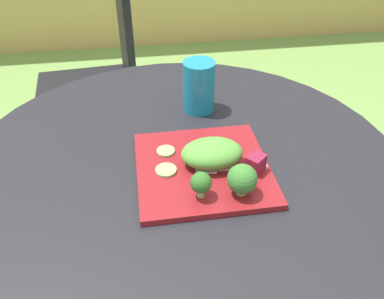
% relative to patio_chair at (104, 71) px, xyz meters
% --- Properties ---
extents(patio_table, '(1.01, 1.01, 0.75)m').
position_rel_patio_chair_xyz_m(patio_table, '(0.22, -0.95, -0.01)').
color(patio_table, black).
rests_on(patio_table, ground_plane).
extents(patio_chair, '(0.48, 0.48, 0.90)m').
position_rel_patio_chair_xyz_m(patio_chair, '(0.00, 0.00, 0.00)').
color(patio_chair, black).
rests_on(patio_chair, ground_plane).
extents(salad_plate, '(0.28, 0.28, 0.01)m').
position_rel_patio_chair_xyz_m(salad_plate, '(0.26, -1.01, 0.23)').
color(salad_plate, maroon).
rests_on(salad_plate, patio_table).
extents(drinking_glass, '(0.08, 0.08, 0.14)m').
position_rel_patio_chair_xyz_m(drinking_glass, '(0.30, -0.75, 0.29)').
color(drinking_glass, teal).
rests_on(drinking_glass, patio_table).
extents(fork, '(0.15, 0.03, 0.00)m').
position_rel_patio_chair_xyz_m(fork, '(0.31, -1.03, 0.24)').
color(fork, silver).
rests_on(fork, salad_plate).
extents(lettuce_mound, '(0.13, 0.10, 0.05)m').
position_rel_patio_chair_xyz_m(lettuce_mound, '(0.28, -1.00, 0.27)').
color(lettuce_mound, '#519338').
rests_on(lettuce_mound, salad_plate).
extents(broccoli_floret_0, '(0.04, 0.04, 0.06)m').
position_rel_patio_chair_xyz_m(broccoli_floret_0, '(0.24, -1.10, 0.27)').
color(broccoli_floret_0, '#99B770').
rests_on(broccoli_floret_0, salad_plate).
extents(broccoli_floret_1, '(0.06, 0.06, 0.07)m').
position_rel_patio_chair_xyz_m(broccoli_floret_1, '(0.32, -1.10, 0.28)').
color(broccoli_floret_1, '#99B770').
rests_on(broccoli_floret_1, salad_plate).
extents(cucumber_slice_0, '(0.05, 0.05, 0.01)m').
position_rel_patio_chair_xyz_m(cucumber_slice_0, '(0.18, -1.01, 0.24)').
color(cucumber_slice_0, '#8EB766').
rests_on(cucumber_slice_0, salad_plate).
extents(cucumber_slice_1, '(0.04, 0.04, 0.01)m').
position_rel_patio_chair_xyz_m(cucumber_slice_1, '(0.19, -0.95, 0.24)').
color(cucumber_slice_1, '#8EB766').
rests_on(cucumber_slice_1, salad_plate).
extents(beet_chunk_0, '(0.05, 0.05, 0.04)m').
position_rel_patio_chair_xyz_m(beet_chunk_0, '(0.37, -1.04, 0.26)').
color(beet_chunk_0, maroon).
rests_on(beet_chunk_0, salad_plate).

